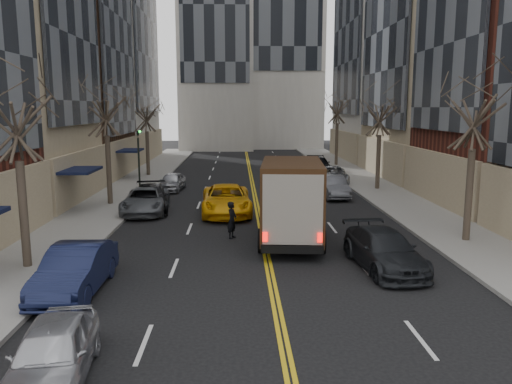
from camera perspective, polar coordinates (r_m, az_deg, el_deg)
sidewalk_left at (r=38.01m, az=-14.04°, el=0.63°), size 4.00×66.00×0.15m
sidewalk_right at (r=38.54m, az=13.15°, el=0.78°), size 4.00×66.00×0.15m
tree_lf_near at (r=19.33m, az=-25.91°, el=9.89°), size 3.20×3.20×8.41m
tree_lf_mid at (r=30.72m, az=-16.87°, el=10.65°), size 3.20×3.20×8.91m
tree_lf_far at (r=43.42m, az=-12.47°, el=9.66°), size 3.20×3.20×8.12m
tree_rt_near at (r=23.00m, az=23.87°, el=10.37°), size 3.20×3.20×8.71m
tree_rt_mid at (r=36.13m, az=14.05°, el=9.88°), size 3.20×3.20×8.32m
tree_rt_far at (r=50.73m, az=9.33°, el=10.53°), size 3.20×3.20×9.11m
traffic_signal at (r=32.49m, az=-13.26°, el=4.05°), size 0.29×0.26×4.70m
ups_truck at (r=21.76m, az=4.07°, el=-1.04°), size 3.15×6.77×3.60m
observer_sedan at (r=18.91m, az=14.43°, el=-6.43°), size 2.45×5.01×1.40m
taxi at (r=27.61m, az=-3.40°, el=-0.90°), size 2.89×5.83×1.59m
pedestrian at (r=22.48m, az=-2.75°, el=-3.22°), size 0.59×0.71×1.67m
parked_lf_a at (r=11.99m, az=-22.21°, el=-16.65°), size 2.02×4.08×1.34m
parked_lf_b at (r=17.00m, az=-19.94°, el=-8.35°), size 1.67×4.60×1.51m
parked_lf_c at (r=28.51m, az=-12.53°, el=-0.97°), size 2.58×5.16×1.40m
parked_lf_d at (r=29.07m, az=-12.01°, el=-0.70°), size 2.69×5.23×1.45m
parked_lf_e at (r=35.87m, az=-9.58°, el=1.17°), size 1.84×3.87×1.28m
parked_rt_a at (r=33.10m, az=8.76°, el=0.61°), size 1.67×4.34×1.41m
parked_rt_b at (r=39.27m, az=8.82°, el=1.94°), size 2.61×4.89×1.31m
parked_rt_c at (r=46.20m, az=7.16°, el=3.16°), size 1.96×4.72×1.36m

